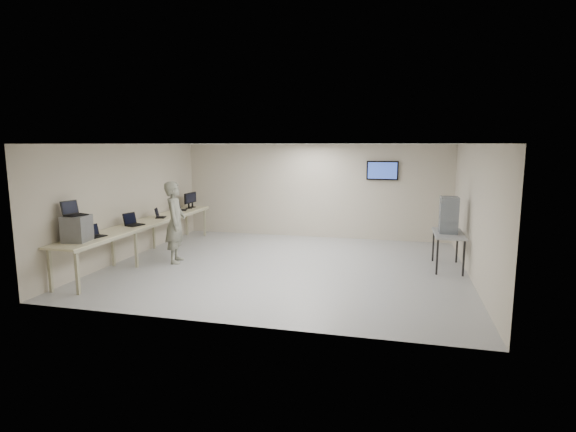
% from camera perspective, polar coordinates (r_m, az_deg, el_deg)
% --- Properties ---
extents(room, '(8.01, 7.01, 2.81)m').
position_cam_1_polar(room, '(10.21, -0.01, 1.32)').
color(room, '#A1A1A1').
rests_on(room, ground).
extents(workbench, '(0.76, 6.00, 0.90)m').
position_cam_1_polar(workbench, '(11.65, -17.65, -1.06)').
color(workbench, beige).
rests_on(workbench, ground).
extents(equipment_box, '(0.51, 0.56, 0.51)m').
position_cam_1_polar(equipment_box, '(9.75, -25.22, -1.45)').
color(equipment_box, slate).
rests_on(equipment_box, workbench).
extents(laptop_on_box, '(0.40, 0.44, 0.29)m').
position_cam_1_polar(laptop_on_box, '(9.73, -25.62, 0.49)').
color(laptop_on_box, black).
rests_on(laptop_on_box, equipment_box).
extents(laptop_0, '(0.33, 0.37, 0.26)m').
position_cam_1_polar(laptop_0, '(10.10, -23.29, -2.07)').
color(laptop_0, black).
rests_on(laptop_0, workbench).
extents(laptop_1, '(0.40, 0.44, 0.30)m').
position_cam_1_polar(laptop_1, '(11.19, -19.11, -0.75)').
color(laptop_1, black).
rests_on(laptop_1, workbench).
extents(laptop_2, '(0.35, 0.37, 0.25)m').
position_cam_1_polar(laptop_2, '(12.19, -16.04, 0.11)').
color(laptop_2, black).
rests_on(laptop_2, workbench).
extents(laptop_3, '(0.34, 0.37, 0.25)m').
position_cam_1_polar(laptop_3, '(13.38, -13.44, 0.98)').
color(laptop_3, black).
rests_on(laptop_3, workbench).
extents(monitor_near, '(0.21, 0.47, 0.46)m').
position_cam_1_polar(monitor_near, '(13.70, -12.51, 2.10)').
color(monitor_near, black).
rests_on(monitor_near, workbench).
extents(monitor_far, '(0.21, 0.46, 0.46)m').
position_cam_1_polar(monitor_far, '(13.91, -12.08, 2.21)').
color(monitor_far, black).
rests_on(monitor_far, workbench).
extents(soldier, '(0.64, 0.81, 1.93)m').
position_cam_1_polar(soldier, '(10.95, -14.12, -0.78)').
color(soldier, '#5E5F4E').
rests_on(soldier, ground).
extents(side_table, '(0.64, 1.37, 0.82)m').
position_cam_1_polar(side_table, '(10.75, 19.71, -2.41)').
color(side_table, '#959595').
rests_on(side_table, ground).
extents(storage_bins, '(0.39, 0.43, 0.82)m').
position_cam_1_polar(storage_bins, '(10.66, 19.74, 0.14)').
color(storage_bins, gray).
rests_on(storage_bins, side_table).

